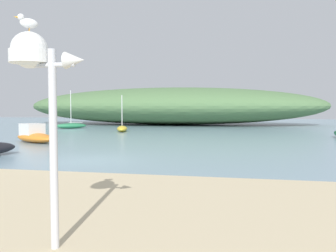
% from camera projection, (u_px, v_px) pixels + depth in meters
% --- Properties ---
extents(ground_plane, '(120.00, 120.00, 0.00)m').
position_uv_depth(ground_plane, '(88.00, 161.00, 15.09)').
color(ground_plane, '#7A99A8').
extents(distant_hill, '(40.96, 14.99, 5.03)m').
position_uv_depth(distant_hill, '(171.00, 106.00, 47.66)').
color(distant_hill, '#517547').
rests_on(distant_hill, ground).
extents(mast_structure, '(1.16, 0.59, 3.23)m').
position_uv_depth(mast_structure, '(36.00, 67.00, 5.13)').
color(mast_structure, silver).
rests_on(mast_structure, beach_sand).
extents(seagull_on_radar, '(0.29, 0.30, 0.24)m').
position_uv_depth(seagull_on_radar, '(28.00, 22.00, 5.10)').
color(seagull_on_radar, orange).
rests_on(seagull_on_radar, mast_structure).
extents(sailboat_far_left, '(1.90, 3.43, 3.50)m').
position_uv_depth(sailboat_far_left, '(122.00, 128.00, 33.50)').
color(sailboat_far_left, gold).
rests_on(sailboat_far_left, ground).
extents(motorboat_west_reach, '(4.23, 3.30, 1.24)m').
position_uv_depth(motorboat_west_reach, '(34.00, 135.00, 23.16)').
color(motorboat_west_reach, orange).
rests_on(motorboat_west_reach, ground).
extents(sailboat_inner_mooring, '(3.34, 2.97, 4.21)m').
position_uv_depth(sailboat_inner_mooring, '(71.00, 126.00, 38.43)').
color(sailboat_inner_mooring, '#287A4C').
rests_on(sailboat_inner_mooring, ground).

